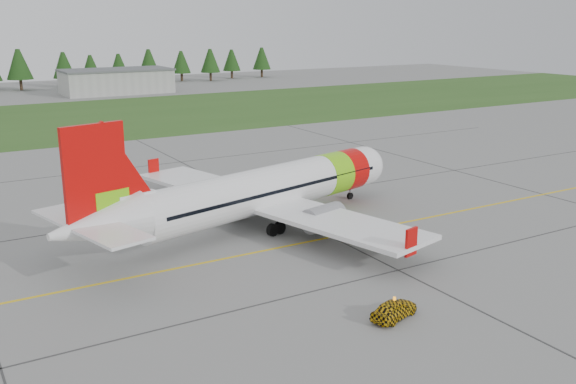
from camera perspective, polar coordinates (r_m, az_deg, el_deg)
ground at (r=39.18m, az=-1.64°, el=-9.76°), size 320.00×320.00×0.00m
aircraft at (r=52.56m, az=-2.29°, el=0.11°), size 32.67×30.72×10.06m
follow_me_car at (r=37.03m, az=9.47°, el=-8.72°), size 1.45×1.58×3.28m
grass_strip at (r=115.63m, az=-21.88°, el=5.79°), size 320.00×50.00×0.03m
taxi_guideline at (r=45.80m, az=-6.53°, el=-6.07°), size 120.00×0.25×0.02m
hangar_east at (r=155.62m, az=-14.99°, el=9.43°), size 24.00×12.00×5.20m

